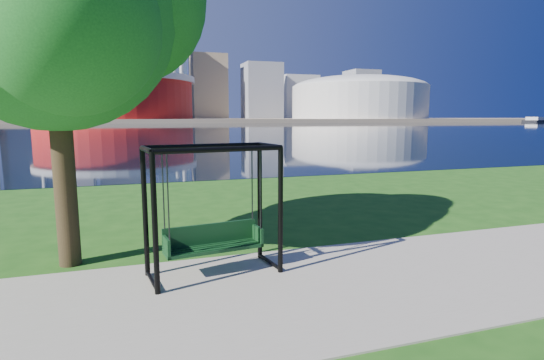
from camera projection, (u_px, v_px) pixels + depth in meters
name	position (u px, v px, depth m)	size (l,w,h in m)	color
ground	(256.00, 283.00, 7.23)	(900.00, 900.00, 0.00)	#1E5114
path	(265.00, 294.00, 6.76)	(120.00, 4.00, 0.03)	#9E937F
river	(141.00, 129.00, 103.13)	(900.00, 180.00, 0.02)	black
far_bank	(135.00, 120.00, 294.78)	(900.00, 228.00, 2.00)	#937F60
stadium	(115.00, 95.00, 223.01)	(83.00, 83.00, 32.00)	maroon
arena	(359.00, 96.00, 267.36)	(84.00, 84.00, 26.56)	beige
skyline	(126.00, 70.00, 300.95)	(392.00, 66.00, 96.50)	gray
swing	(213.00, 213.00, 7.47)	(2.39, 1.28, 2.33)	black
park_tree	(49.00, 0.00, 7.49)	(5.63, 5.09, 6.99)	black
barge	(541.00, 120.00, 245.05)	(31.04, 17.14, 3.01)	black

